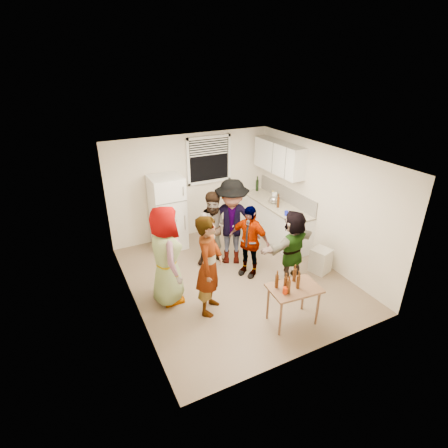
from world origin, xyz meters
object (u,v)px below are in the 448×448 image
trash_bin (321,261)px  beer_bottle_counter (278,207)px  guest_stripe (210,309)px  beer_bottle_table (288,293)px  blue_cup (286,215)px  guest_back_right (231,261)px  guest_orange (289,279)px  refrigerator (168,213)px  kettle (274,203)px  guest_black (248,273)px  guest_back_left (216,263)px  red_cup (285,293)px  wine_bottle (257,191)px  serving_table (291,321)px  guest_grey (170,299)px

trash_bin → beer_bottle_counter: bearing=93.4°
guest_stripe → beer_bottle_table: bearing=-97.0°
blue_cup → guest_back_right: 1.57m
beer_bottle_counter → beer_bottle_table: 2.99m
beer_bottle_counter → guest_orange: beer_bottle_counter is taller
refrigerator → kettle: bearing=-16.5°
blue_cup → guest_black: blue_cup is taller
beer_bottle_table → guest_back_left: bearing=94.1°
red_cup → wine_bottle: bearing=64.9°
kettle → guest_stripe: size_ratio=0.14×
blue_cup → beer_bottle_table: size_ratio=0.47×
trash_bin → serving_table: 1.78m
guest_grey → guest_back_right: size_ratio=0.98×
refrigerator → trash_bin: refrigerator is taller
blue_cup → guest_stripe: (-2.36, -1.13, -0.90)m
guest_back_left → guest_orange: (1.06, -1.23, 0.00)m
kettle → guest_grey: size_ratio=0.14×
guest_back_left → trash_bin: bearing=-21.1°
kettle → blue_cup: 0.71m
serving_table → guest_orange: 1.24m
serving_table → guest_orange: size_ratio=0.55×
guest_back_left → kettle: bearing=29.0°
serving_table → beer_bottle_table: 0.72m
trash_bin → guest_grey: (-3.10, 0.51, -0.25)m
beer_bottle_table → guest_stripe: beer_bottle_table is taller
guest_orange → refrigerator: bearing=-67.2°
blue_cup → guest_black: size_ratio=0.07×
guest_black → serving_table: bearing=-34.5°
red_cup → guest_stripe: size_ratio=0.06×
guest_orange → beer_bottle_table: bearing=38.6°
beer_bottle_counter → guest_stripe: (-2.46, -1.59, -0.90)m
wine_bottle → guest_grey: size_ratio=0.16×
trash_bin → red_cup: red_cup is taller
blue_cup → trash_bin: 1.24m
blue_cup → serving_table: bearing=-122.1°
guest_stripe → guest_black: guest_stripe is taller
refrigerator → wine_bottle: bearing=5.1°
beer_bottle_table → guest_back_left: 2.43m
kettle → blue_cup: kettle is taller
refrigerator → guest_back_right: (0.97, -1.28, -0.85)m
beer_bottle_table → guest_stripe: (-0.91, 0.97, -0.69)m
guest_grey → trash_bin: bearing=-95.7°
wine_bottle → trash_bin: 2.74m
trash_bin → red_cup: bearing=-148.0°
kettle → wine_bottle: bearing=77.2°
serving_table → guest_back_left: serving_table is taller
beer_bottle_table → guest_orange: bearing=50.9°
kettle → beer_bottle_table: bearing=-126.4°
guest_grey → guest_stripe: (0.55, -0.60, 0.00)m
wine_bottle → serving_table: wine_bottle is taller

